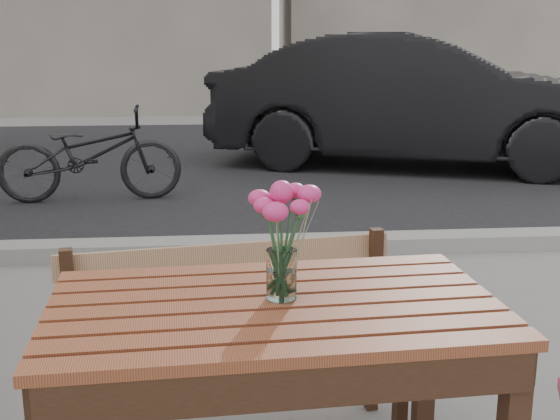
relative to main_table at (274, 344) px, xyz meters
name	(u,v)px	position (x,y,z in m)	size (l,w,h in m)	color
street	(230,191)	(-0.05, 5.08, -0.64)	(30.00, 8.12, 0.12)	black
main_table	(274,344)	(0.00, 0.00, 0.00)	(1.35, 0.84, 0.80)	brown
main_bench	(233,319)	(-0.11, 0.61, -0.17)	(1.36, 0.58, 0.82)	#956E4D
main_vase	(282,227)	(0.02, 0.02, 0.35)	(0.19, 0.19, 0.35)	white
parked_car	(416,101)	(2.25, 6.49, 0.13)	(1.70, 4.88, 1.61)	black
bicycle	(90,154)	(-1.39, 4.90, -0.22)	(0.60, 1.73, 0.91)	black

